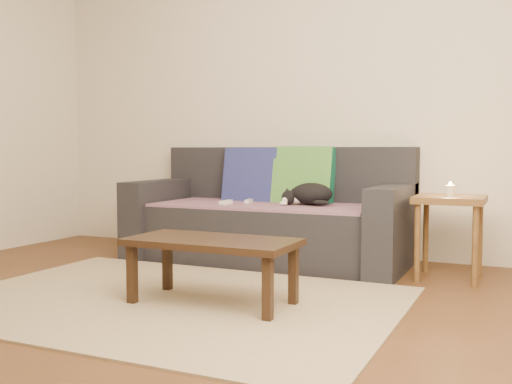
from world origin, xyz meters
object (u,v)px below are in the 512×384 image
sofa (270,220)px  cat (309,194)px  side_table (450,211)px  wii_remote_b (249,201)px  wii_remote_a (226,202)px  coffee_table (212,247)px

sofa → cat: 0.39m
cat → side_table: size_ratio=0.72×
sofa → wii_remote_b: size_ratio=14.00×
sofa → wii_remote_a: (-0.26, -0.24, 0.15)m
sofa → wii_remote_a: size_ratio=14.00×
wii_remote_b → sofa: bearing=-67.6°
sofa → coffee_table: (0.26, -1.39, 0.01)m
wii_remote_a → side_table: side_table is taller
wii_remote_b → coffee_table: 1.35m
sofa → wii_remote_b: (-0.14, -0.10, 0.15)m
wii_remote_b → coffee_table: bearing=-175.7°
wii_remote_a → coffee_table: wii_remote_a is taller
cat → wii_remote_a: (-0.59, -0.20, -0.06)m
wii_remote_a → coffee_table: 1.26m
cat → wii_remote_a: 0.63m
coffee_table → wii_remote_a: bearing=114.2°
side_table → coffee_table: size_ratio=0.60×
wii_remote_b → side_table: 1.48m
cat → wii_remote_b: size_ratio=2.63×
side_table → coffee_table: 1.65m
cat → sofa: bearing=-175.0°
cat → coffee_table: size_ratio=0.43×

